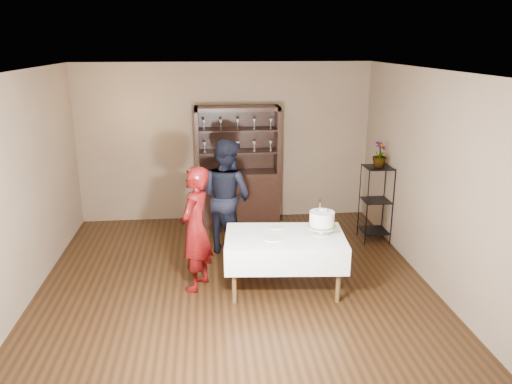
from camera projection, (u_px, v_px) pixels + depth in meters
floor at (235, 280)px, 6.58m from camera, size 5.00×5.00×0.00m
ceiling at (232, 70)px, 5.79m from camera, size 5.00×5.00×0.00m
back_wall at (225, 143)px, 8.57m from camera, size 5.00×0.02×2.70m
wall_left at (24, 188)px, 5.95m from camera, size 0.02×5.00×2.70m
wall_right at (427, 177)px, 6.43m from camera, size 0.02×5.00×2.70m
china_hutch at (238, 185)px, 8.55m from camera, size 1.40×0.48×2.00m
plant_etagere at (376, 200)px, 7.75m from camera, size 0.42×0.42×1.20m
cake_table at (285, 248)px, 6.19m from camera, size 1.54×1.03×0.73m
woman at (196, 229)px, 6.17m from camera, size 0.58×0.68×1.59m
man at (226, 196)px, 7.27m from camera, size 1.05×1.04×1.71m
cake at (322, 220)px, 6.11m from camera, size 0.40×0.40×0.47m
plate_near at (273, 238)px, 6.02m from camera, size 0.28×0.28×0.01m
plate_far at (276, 227)px, 6.38m from camera, size 0.19×0.19×0.01m
potted_plant at (380, 154)px, 7.55m from camera, size 0.30×0.30×0.38m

